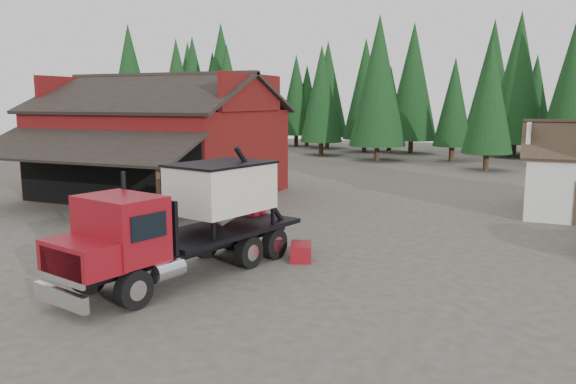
% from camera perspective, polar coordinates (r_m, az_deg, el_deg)
% --- Properties ---
extents(ground, '(120.00, 120.00, 0.00)m').
position_cam_1_polar(ground, '(20.62, -3.57, -6.35)').
color(ground, '#474238').
rests_on(ground, ground).
extents(red_barn, '(12.80, 13.63, 7.18)m').
position_cam_1_polar(red_barn, '(34.20, -12.74, 4.23)').
color(red_barn, '#621013').
rests_on(red_barn, ground).
extents(conifer_backdrop, '(76.00, 16.00, 16.00)m').
position_cam_1_polar(conifer_backdrop, '(60.66, 14.52, 3.68)').
color(conifer_backdrop, black).
rests_on(conifer_backdrop, ground).
extents(near_pine_a, '(4.40, 4.40, 11.40)m').
position_cam_1_polar(near_pine_a, '(55.23, -11.18, 9.93)').
color(near_pine_a, '#382619').
rests_on(near_pine_a, ground).
extents(near_pine_b, '(3.96, 3.96, 10.40)m').
position_cam_1_polar(near_pine_b, '(47.83, 19.79, 9.10)').
color(near_pine_b, '#382619').
rests_on(near_pine_b, ground).
extents(near_pine_d, '(5.28, 5.28, 13.40)m').
position_cam_1_polar(near_pine_d, '(53.37, 9.19, 11.09)').
color(near_pine_d, '#382619').
rests_on(near_pine_d, ground).
extents(feed_truck, '(4.44, 9.29, 4.05)m').
position_cam_1_polar(feed_truck, '(18.05, -10.11, -2.53)').
color(feed_truck, black).
rests_on(feed_truck, ground).
extents(equip_box, '(1.03, 1.27, 0.60)m').
position_cam_1_polar(equip_box, '(19.80, 1.33, -6.09)').
color(equip_box, maroon).
rests_on(equip_box, ground).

